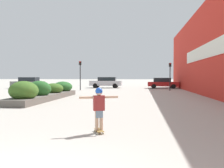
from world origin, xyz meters
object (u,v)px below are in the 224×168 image
skateboard (99,131)px  car_leftmost (28,83)px  traffic_light_right (170,72)px  car_center_left (106,82)px  car_center_right (163,83)px  skateboarder (99,104)px  traffic_light_left (80,71)px

skateboard → car_leftmost: 30.12m
skateboard → traffic_light_right: 23.29m
car_center_left → car_center_right: bearing=-96.2°
car_leftmost → car_center_left: (10.72, 2.98, 0.02)m
car_leftmost → skateboard: bearing=-150.8°
skateboarder → car_leftmost: 30.11m
car_center_left → car_center_right: (8.16, -0.89, -0.06)m
skateboarder → car_leftmost: car_leftmost is taller
skateboarder → traffic_light_left: bearing=83.6°
skateboarder → skateboard: bearing=68.1°
skateboard → traffic_light_right: traffic_light_right is taller
car_center_left → skateboard: bearing=-172.3°
car_center_left → traffic_light_left: bearing=161.8°
car_center_right → traffic_light_right: bearing=3.8°
traffic_light_left → skateboarder: bearing=-74.6°
skateboard → skateboarder: skateboarder is taller
car_center_right → traffic_light_right: (0.38, -5.65, 1.47)m
car_center_left → skateboarder: bearing=-172.3°
car_center_right → traffic_light_right: size_ratio=1.31×
traffic_light_right → car_center_left: bearing=142.6°
traffic_light_left → car_leftmost: bearing=155.8°
skateboard → traffic_light_right: size_ratio=0.19×
traffic_light_left → traffic_light_right: traffic_light_left is taller
skateboarder → car_leftmost: bearing=97.3°
skateboard → car_leftmost: car_leftmost is taller
skateboard → car_leftmost: bearing=97.3°
car_leftmost → car_center_right: car_leftmost is taller
skateboarder → car_center_left: bearing=75.9°
traffic_light_left → skateboard: bearing=-74.6°
car_center_right → skateboard: bearing=-8.4°
skateboard → traffic_light_left: traffic_light_left is taller
car_center_right → traffic_light_left: (-10.39, -5.91, 1.62)m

